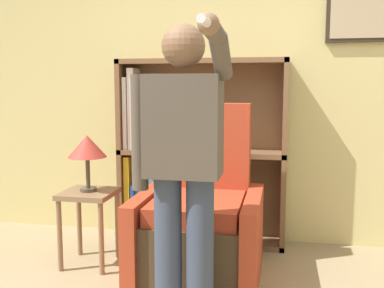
# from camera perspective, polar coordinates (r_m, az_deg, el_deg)

# --- Properties ---
(wall_back) EXTENTS (8.00, 0.11, 2.80)m
(wall_back) POSITION_cam_1_polar(r_m,az_deg,el_deg) (3.81, 5.51, 8.81)
(wall_back) COLOR #DBCC84
(wall_back) RESTS_ON ground_plane
(bookcase) EXTENTS (1.39, 0.28, 1.53)m
(bookcase) POSITION_cam_1_polar(r_m,az_deg,el_deg) (3.77, -1.32, -1.31)
(bookcase) COLOR brown
(bookcase) RESTS_ON ground_plane
(armchair) EXTENTS (0.82, 0.84, 1.19)m
(armchair) POSITION_cam_1_polar(r_m,az_deg,el_deg) (3.12, 1.07, -10.11)
(armchair) COLOR #4C3823
(armchair) RESTS_ON ground_plane
(person_standing) EXTENTS (0.54, 0.78, 1.63)m
(person_standing) POSITION_cam_1_polar(r_m,az_deg,el_deg) (2.36, -1.17, -1.96)
(person_standing) COLOR #384256
(person_standing) RESTS_ON ground_plane
(side_table) EXTENTS (0.37, 0.37, 0.55)m
(side_table) POSITION_cam_1_polar(r_m,az_deg,el_deg) (3.39, -12.96, -7.75)
(side_table) COLOR #846647
(side_table) RESTS_ON ground_plane
(table_lamp) EXTENTS (0.28, 0.28, 0.41)m
(table_lamp) POSITION_cam_1_polar(r_m,az_deg,el_deg) (3.30, -13.18, -0.48)
(table_lamp) COLOR #4C4233
(table_lamp) RESTS_ON side_table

